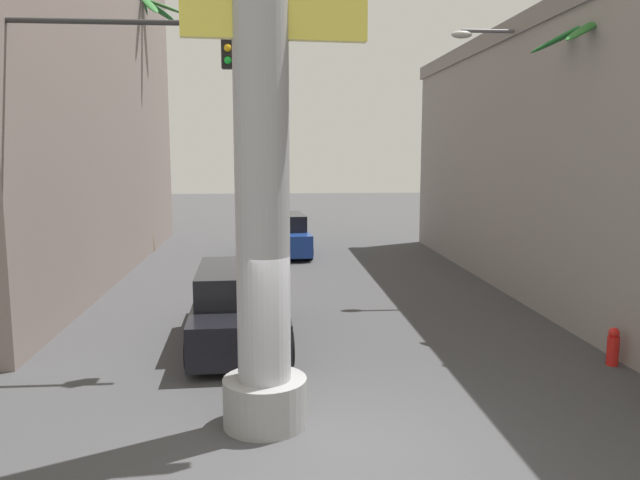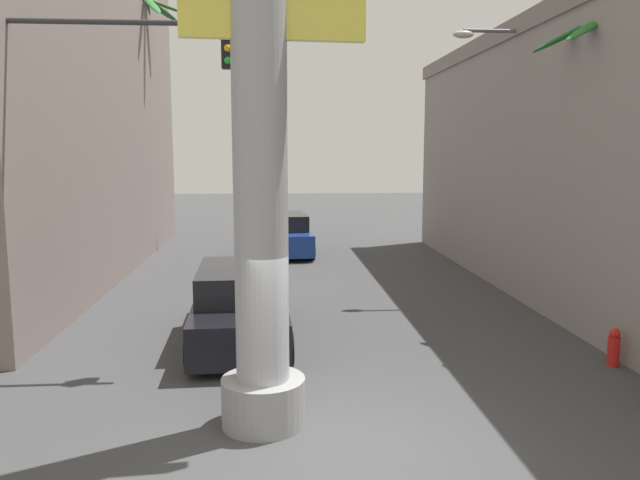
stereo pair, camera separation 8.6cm
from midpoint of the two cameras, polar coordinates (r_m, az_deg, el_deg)
The scene contains 10 objects.
ground_plane at distance 18.26m, azimuth -1.66°, elevation -4.41°, with size 84.01×84.01×0.00m, color #424244.
building_left at distance 22.40m, azimuth -26.74°, elevation 15.07°, with size 6.95×19.23×13.98m.
neon_sign_pole at distance 8.73m, azimuth -5.69°, elevation 14.54°, with size 2.81×1.22×10.88m.
street_lamp at distance 17.93m, azimuth 17.10°, elevation 9.01°, with size 2.19×0.28×7.26m.
traffic_light_mast at distance 12.43m, azimuth -21.60°, elevation 9.83°, with size 5.11×0.32×6.36m.
car_lead at distance 13.31m, azimuth -7.49°, elevation -5.95°, with size 2.13×5.05×1.56m.
car_far at distance 24.36m, azimuth -3.66°, elevation 0.48°, with size 2.27×4.70×1.56m.
palm_tree_near_right at distance 15.01m, azimuth 24.23°, elevation 9.75°, with size 3.22×3.21×6.90m.
palm_tree_far_left at distance 25.37m, azimuth -16.20°, elevation 13.62°, with size 3.11×3.14×9.69m.
fire_hydrant at distance 12.94m, azimuth 25.05°, elevation -8.83°, with size 0.22×0.22×0.72m.
Camera 1 is at (-0.97, -7.80, 3.94)m, focal length 35.00 mm.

